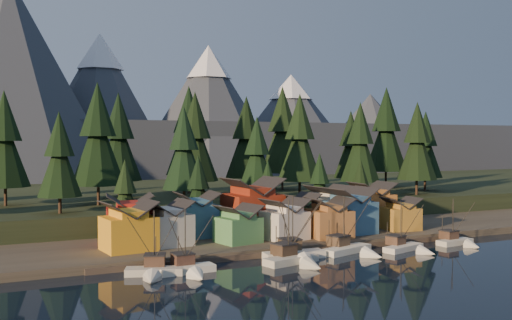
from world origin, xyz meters
name	(u,v)px	position (x,y,z in m)	size (l,w,h in m)	color
ground	(348,270)	(0.00, 0.00, 0.00)	(500.00, 500.00, 0.00)	black
shore_strip	(248,231)	(0.00, 40.00, 0.75)	(400.00, 50.00, 1.50)	#363027
hillside	(181,200)	(0.00, 90.00, 3.00)	(420.00, 100.00, 6.00)	black
dock	(299,250)	(0.00, 16.50, 0.50)	(80.00, 4.00, 1.00)	#4F4139
mountain_ridge	(97,131)	(-4.20, 213.59, 26.06)	(560.00, 190.00, 90.00)	#424855
boat_0	(154,262)	(-30.25, 9.51, 2.22)	(9.76, 10.30, 11.39)	beige
boat_1	(189,261)	(-24.75, 8.50, 2.15)	(9.60, 10.37, 11.20)	white
boat_2	(296,251)	(-5.87, 7.38, 2.38)	(11.03, 11.58, 12.45)	beige
boat_3	(297,247)	(-3.67, 10.75, 2.28)	(11.88, 12.76, 12.49)	white
boat_4	(352,243)	(8.30, 10.88, 2.13)	(11.98, 12.49, 11.95)	white
boat_5	(408,242)	(19.49, 8.27, 1.90)	(10.26, 10.71, 10.47)	silver
boat_6	(459,235)	(33.11, 9.00, 2.04)	(8.72, 9.33, 10.45)	beige
house_front_0	(129,225)	(-30.74, 24.80, 6.17)	(9.82, 9.39, 8.89)	gold
house_front_1	(167,222)	(-23.03, 26.51, 5.96)	(9.26, 8.99, 8.50)	beige
house_front_2	(238,223)	(-9.66, 23.57, 5.32)	(8.75, 8.80, 7.27)	#49874E
house_front_3	(285,218)	(0.41, 23.14, 5.77)	(9.04, 8.73, 8.12)	beige
house_front_4	(329,216)	(9.76, 21.26, 5.76)	(8.77, 9.33, 8.11)	#915F33
house_front_5	(350,209)	(16.52, 23.48, 6.62)	(9.64, 8.84, 9.74)	#376183
house_front_6	(401,213)	(29.39, 22.57, 5.27)	(7.97, 7.63, 7.17)	#AD7B2C
house_back_0	(130,217)	(-28.86, 32.20, 6.46)	(9.89, 9.60, 9.45)	maroon
house_back_1	(197,213)	(-14.71, 33.37, 6.32)	(8.52, 8.62, 9.19)	#386785
house_back_2	(252,204)	(-2.00, 33.35, 7.70)	(11.63, 10.77, 11.80)	maroon
house_back_3	(297,212)	(7.37, 30.21, 5.86)	(9.32, 8.59, 8.30)	#4C7B42
house_back_4	(328,205)	(17.17, 33.18, 6.49)	(9.05, 8.71, 9.50)	beige
house_back_5	(371,202)	(28.89, 32.56, 6.71)	(9.44, 9.54, 9.93)	#BD7130
tree_hill_1	(5,143)	(-50.00, 68.00, 20.89)	(11.69, 11.69, 27.24)	#332319
tree_hill_2	(59,158)	(-40.00, 48.00, 17.79)	(9.26, 9.26, 21.57)	#332319
tree_hill_3	(98,138)	(-30.00, 60.00, 21.98)	(12.55, 12.55, 29.23)	#332319
tree_hill_4	(119,140)	(-22.00, 75.00, 21.40)	(12.10, 12.10, 28.18)	#332319
tree_hill_5	(184,151)	(-12.00, 50.00, 18.88)	(10.11, 10.11, 23.56)	#332319
tree_hill_6	(195,140)	(-4.00, 65.00, 21.47)	(12.15, 12.15, 28.30)	#332319
tree_hill_7	(257,156)	(6.00, 48.00, 17.65)	(9.15, 9.15, 21.32)	#332319
tree_hill_8	(246,140)	(14.00, 72.00, 21.40)	(12.09, 12.09, 28.17)	#332319
tree_hill_9	(300,141)	(22.00, 55.00, 21.30)	(12.01, 12.01, 27.98)	#332319
tree_hill_10	(282,133)	(30.00, 80.00, 23.68)	(13.88, 13.88, 32.34)	#332319
tree_hill_11	(360,145)	(38.00, 50.00, 20.10)	(11.07, 11.07, 25.79)	#332319
tree_hill_12	(351,147)	(46.00, 66.00, 19.37)	(10.50, 10.50, 24.46)	#332319
tree_hill_13	(417,144)	(56.00, 48.00, 20.37)	(11.28, 11.28, 26.28)	#332319
tree_hill_14	(386,133)	(64.00, 72.00, 23.90)	(14.06, 14.06, 32.74)	#332319
tree_hill_15	(189,134)	(0.00, 82.00, 23.20)	(13.50, 13.50, 31.45)	#332319
tree_hill_17	(425,147)	(68.00, 58.00, 19.32)	(10.46, 10.46, 24.37)	#332319
tree_shore_0	(125,194)	(-28.00, 40.00, 10.31)	(6.92, 6.92, 16.13)	#332319
tree_shore_1	(198,190)	(-12.00, 40.00, 10.64)	(7.18, 7.18, 16.73)	#332319
tree_shore_2	(268,190)	(5.00, 40.00, 9.90)	(6.60, 6.60, 15.38)	#332319
tree_shore_3	(320,184)	(19.00, 40.00, 10.73)	(7.26, 7.26, 16.91)	#332319
tree_shore_4	(360,186)	(31.00, 40.00, 9.86)	(6.57, 6.57, 15.31)	#332319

